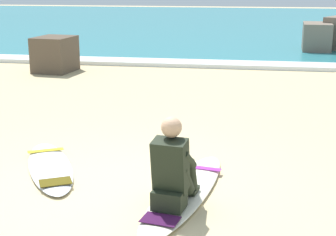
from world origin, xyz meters
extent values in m
plane|color=#CCB584|center=(0.00, 0.00, 0.00)|extent=(80.00, 80.00, 0.00)
cube|color=teal|center=(0.00, 22.51, 0.05)|extent=(80.00, 28.00, 0.10)
cube|color=white|center=(0.00, 8.81, 0.06)|extent=(80.00, 0.90, 0.11)
ellipsoid|color=#EFE5C6|center=(0.78, 0.05, 0.04)|extent=(0.94, 2.52, 0.07)
cube|color=purple|center=(0.90, 0.73, 0.07)|extent=(0.49, 0.18, 0.01)
cube|color=#351037|center=(0.64, -0.73, 0.07)|extent=(0.40, 0.30, 0.01)
cube|color=black|center=(0.69, -0.48, 0.18)|extent=(0.36, 0.31, 0.20)
cylinder|color=black|center=(0.62, -0.28, 0.33)|extent=(0.21, 0.42, 0.43)
cylinder|color=black|center=(0.64, -0.07, 0.30)|extent=(0.16, 0.27, 0.42)
cube|color=black|center=(0.64, 0.00, 0.10)|extent=(0.13, 0.23, 0.05)
cylinder|color=black|center=(0.82, -0.31, 0.33)|extent=(0.21, 0.42, 0.43)
cylinder|color=black|center=(0.86, -0.11, 0.30)|extent=(0.16, 0.27, 0.42)
cube|color=black|center=(0.88, -0.04, 0.10)|extent=(0.13, 0.23, 0.05)
cube|color=black|center=(0.69, -0.44, 0.53)|extent=(0.38, 0.34, 0.57)
sphere|color=tan|center=(0.70, -0.41, 0.92)|extent=(0.21, 0.21, 0.21)
cylinder|color=black|center=(0.58, -0.27, 0.55)|extent=(0.15, 0.40, 0.31)
cylinder|color=black|center=(0.86, -0.31, 0.55)|extent=(0.15, 0.40, 0.31)
ellipsoid|color=silver|center=(-1.01, 0.56, 0.04)|extent=(1.37, 1.97, 0.07)
cube|color=gold|center=(-1.27, 1.04, 0.07)|extent=(0.47, 0.31, 0.01)
cube|color=#4C400C|center=(-0.72, 0.01, 0.07)|extent=(0.43, 0.38, 0.01)
cube|color=#756656|center=(3.48, 11.90, 0.48)|extent=(0.96, 1.47, 0.96)
cube|color=brown|center=(-3.57, 7.29, 0.45)|extent=(1.01, 1.14, 0.90)
camera|label=1|loc=(1.46, -5.19, 2.33)|focal=54.62mm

